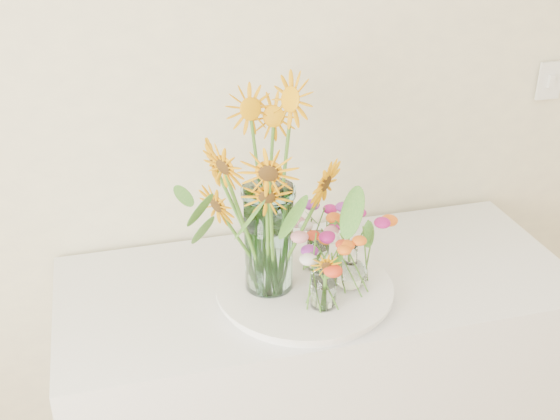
% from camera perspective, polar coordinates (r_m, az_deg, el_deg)
% --- Properties ---
extents(counter, '(1.40, 0.60, 0.90)m').
position_cam_1_polar(counter, '(2.21, 2.78, -15.40)').
color(counter, white).
rests_on(counter, ground_plane).
extents(tray, '(0.44, 0.44, 0.02)m').
position_cam_1_polar(tray, '(1.85, 2.00, -6.63)').
color(tray, white).
rests_on(tray, counter).
extents(mason_jar, '(0.15, 0.15, 0.29)m').
position_cam_1_polar(mason_jar, '(1.77, -0.92, -2.37)').
color(mason_jar, '#AEE1E5').
rests_on(mason_jar, tray).
extents(sunflower_bouquet, '(0.83, 0.83, 0.56)m').
position_cam_1_polar(sunflower_bouquet, '(1.71, -0.96, 1.51)').
color(sunflower_bouquet, orange).
rests_on(sunflower_bouquet, tray).
extents(small_vase_a, '(0.08, 0.08, 0.11)m').
position_cam_1_polar(small_vase_a, '(1.74, 3.58, -6.38)').
color(small_vase_a, white).
rests_on(small_vase_a, tray).
extents(wildflower_posy_a, '(0.21, 0.21, 0.20)m').
position_cam_1_polar(wildflower_posy_a, '(1.72, 3.62, -5.13)').
color(wildflower_posy_a, orange).
rests_on(wildflower_posy_a, tray).
extents(small_vase_b, '(0.12, 0.12, 0.13)m').
position_cam_1_polar(small_vase_b, '(1.82, 5.77, -4.49)').
color(small_vase_b, white).
rests_on(small_vase_b, tray).
extents(wildflower_posy_b, '(0.23, 0.23, 0.22)m').
position_cam_1_polar(wildflower_posy_b, '(1.80, 5.84, -3.27)').
color(wildflower_posy_b, orange).
rests_on(wildflower_posy_b, tray).
extents(small_vase_c, '(0.08, 0.08, 0.10)m').
position_cam_1_polar(small_vase_c, '(1.90, 3.12, -3.41)').
color(small_vase_c, white).
rests_on(small_vase_c, tray).
extents(wildflower_posy_c, '(0.18, 0.18, 0.19)m').
position_cam_1_polar(wildflower_posy_c, '(1.88, 3.16, -2.23)').
color(wildflower_posy_c, orange).
rests_on(wildflower_posy_c, tray).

